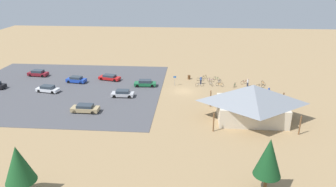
{
  "coord_description": "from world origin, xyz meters",
  "views": [
    {
      "loc": [
        -1.46,
        59.15,
        22.24
      ],
      "look_at": [
        2.84,
        4.57,
        1.2
      ],
      "focal_mm": 33.44,
      "sensor_mm": 36.0,
      "label": 1
    }
  ],
  "objects_px": {
    "bicycle_white_lone_east": "(199,85)",
    "car_green_end_stall": "(145,83)",
    "bicycle_teal_yard_left": "(201,79)",
    "visitor_at_bikes": "(248,82)",
    "bicycle_orange_edge_south": "(220,85)",
    "bicycle_orange_yard_center": "(263,83)",
    "bicycle_green_yard_right": "(217,79)",
    "bicycle_silver_edge_north": "(211,84)",
    "bicycle_blue_trailside": "(220,81)",
    "car_blue_inner_stall": "(76,80)",
    "bicycle_red_front_row": "(244,82)",
    "trash_bin": "(189,77)",
    "car_maroon_front_row": "(38,73)",
    "bicycle_green_by_bin": "(235,85)",
    "bike_pavilion": "(252,100)",
    "bicycle_black_yard_front": "(260,86)",
    "car_white_back_corner": "(48,89)",
    "lot_sign": "(175,79)",
    "visitor_by_pavilion": "(269,91)",
    "car_tan_far_end": "(85,108)",
    "pine_far_west": "(269,157)",
    "car_silver_mid_lot": "(123,93)",
    "pine_west": "(18,164)",
    "bicycle_purple_near_sign": "(211,80)",
    "visitor_near_lot": "(201,80)",
    "bicycle_yellow_back_row": "(204,77)",
    "car_red_by_curb": "(110,77)"
  },
  "relations": [
    {
      "from": "bicycle_black_yard_front",
      "to": "bicycle_orange_yard_center",
      "type": "distance_m",
      "value": 1.77
    },
    {
      "from": "bicycle_silver_edge_north",
      "to": "bicycle_blue_trailside",
      "type": "bearing_deg",
      "value": -136.66
    },
    {
      "from": "bike_pavilion",
      "to": "bicycle_green_by_bin",
      "type": "bearing_deg",
      "value": -87.39
    },
    {
      "from": "trash_bin",
      "to": "bicycle_white_lone_east",
      "type": "xyz_separation_m",
      "value": [
        -2.25,
        4.64,
        -0.07
      ]
    },
    {
      "from": "trash_bin",
      "to": "bicycle_silver_edge_north",
      "type": "height_order",
      "value": "trash_bin"
    },
    {
      "from": "bicycle_blue_trailside",
      "to": "bicycle_green_by_bin",
      "type": "distance_m",
      "value": 3.82
    },
    {
      "from": "bicycle_green_yard_right",
      "to": "bicycle_silver_edge_north",
      "type": "relative_size",
      "value": 0.8
    },
    {
      "from": "bicycle_red_front_row",
      "to": "car_blue_inner_stall",
      "type": "bearing_deg",
      "value": 3.34
    },
    {
      "from": "bicycle_white_lone_east",
      "to": "car_green_end_stall",
      "type": "bearing_deg",
      "value": 4.9
    },
    {
      "from": "car_red_by_curb",
      "to": "visitor_near_lot",
      "type": "xyz_separation_m",
      "value": [
        -20.19,
        1.02,
        0.26
      ]
    },
    {
      "from": "lot_sign",
      "to": "visitor_by_pavilion",
      "type": "distance_m",
      "value": 19.06
    },
    {
      "from": "bicycle_white_lone_east",
      "to": "car_red_by_curb",
      "type": "bearing_deg",
      "value": -7.02
    },
    {
      "from": "bicycle_white_lone_east",
      "to": "visitor_at_bikes",
      "type": "relative_size",
      "value": 1.03
    },
    {
      "from": "bicycle_white_lone_east",
      "to": "car_white_back_corner",
      "type": "relative_size",
      "value": 0.37
    },
    {
      "from": "bicycle_silver_edge_north",
      "to": "car_blue_inner_stall",
      "type": "height_order",
      "value": "car_blue_inner_stall"
    },
    {
      "from": "bicycle_teal_yard_left",
      "to": "car_maroon_front_row",
      "type": "height_order",
      "value": "car_maroon_front_row"
    },
    {
      "from": "bicycle_red_front_row",
      "to": "bicycle_green_by_bin",
      "type": "relative_size",
      "value": 0.93
    },
    {
      "from": "bicycle_silver_edge_north",
      "to": "visitor_near_lot",
      "type": "distance_m",
      "value": 2.32
    },
    {
      "from": "bicycle_orange_edge_south",
      "to": "bicycle_orange_yard_center",
      "type": "distance_m",
      "value": 9.37
    },
    {
      "from": "bicycle_teal_yard_left",
      "to": "bicycle_orange_yard_center",
      "type": "xyz_separation_m",
      "value": [
        -13.26,
        1.79,
        0.06
      ]
    },
    {
      "from": "bicycle_orange_edge_south",
      "to": "car_tan_far_end",
      "type": "xyz_separation_m",
      "value": [
        23.99,
        15.14,
        0.36
      ]
    },
    {
      "from": "bicycle_black_yard_front",
      "to": "bicycle_orange_yard_center",
      "type": "xyz_separation_m",
      "value": [
        -0.87,
        -1.55,
        0.04
      ]
    },
    {
      "from": "car_tan_far_end",
      "to": "trash_bin",
      "type": "bearing_deg",
      "value": -131.86
    },
    {
      "from": "bicycle_silver_edge_north",
      "to": "car_silver_mid_lot",
      "type": "relative_size",
      "value": 0.39
    },
    {
      "from": "bicycle_blue_trailside",
      "to": "car_blue_inner_stall",
      "type": "distance_m",
      "value": 31.14
    },
    {
      "from": "bicycle_orange_edge_south",
      "to": "bicycle_red_front_row",
      "type": "bearing_deg",
      "value": -159.65
    },
    {
      "from": "bicycle_teal_yard_left",
      "to": "visitor_at_bikes",
      "type": "distance_m",
      "value": 10.23
    },
    {
      "from": "bike_pavilion",
      "to": "bicycle_black_yard_front",
      "type": "relative_size",
      "value": 7.44
    },
    {
      "from": "bicycle_white_lone_east",
      "to": "bicycle_silver_edge_north",
      "type": "bearing_deg",
      "value": -163.83
    },
    {
      "from": "bicycle_green_by_bin",
      "to": "bicycle_yellow_back_row",
      "type": "bearing_deg",
      "value": -39.0
    },
    {
      "from": "bike_pavilion",
      "to": "car_blue_inner_stall",
      "type": "distance_m",
      "value": 38.1
    },
    {
      "from": "pine_far_west",
      "to": "bicycle_silver_edge_north",
      "type": "xyz_separation_m",
      "value": [
        4.12,
        -34.39,
        -3.92
      ]
    },
    {
      "from": "bicycle_green_by_bin",
      "to": "car_white_back_corner",
      "type": "bearing_deg",
      "value": 9.09
    },
    {
      "from": "car_maroon_front_row",
      "to": "visitor_by_pavilion",
      "type": "bearing_deg",
      "value": 170.48
    },
    {
      "from": "pine_west",
      "to": "bicycle_green_by_bin",
      "type": "distance_m",
      "value": 45.3
    },
    {
      "from": "bicycle_red_front_row",
      "to": "bicycle_teal_yard_left",
      "type": "height_order",
      "value": "bicycle_red_front_row"
    },
    {
      "from": "visitor_at_bikes",
      "to": "car_blue_inner_stall",
      "type": "bearing_deg",
      "value": 0.82
    },
    {
      "from": "lot_sign",
      "to": "bicycle_red_front_row",
      "type": "height_order",
      "value": "lot_sign"
    },
    {
      "from": "bicycle_yellow_back_row",
      "to": "car_maroon_front_row",
      "type": "relative_size",
      "value": 0.29
    },
    {
      "from": "bicycle_silver_edge_north",
      "to": "car_white_back_corner",
      "type": "relative_size",
      "value": 0.35
    },
    {
      "from": "bicycle_purple_near_sign",
      "to": "visitor_near_lot",
      "type": "xyz_separation_m",
      "value": [
        2.18,
        1.86,
        0.56
      ]
    },
    {
      "from": "bicycle_red_front_row",
      "to": "bicycle_white_lone_east",
      "type": "xyz_separation_m",
      "value": [
        9.63,
        2.3,
        -0.01
      ]
    },
    {
      "from": "bike_pavilion",
      "to": "bicycle_orange_edge_south",
      "type": "height_order",
      "value": "bike_pavilion"
    },
    {
      "from": "lot_sign",
      "to": "car_blue_inner_stall",
      "type": "height_order",
      "value": "lot_sign"
    },
    {
      "from": "trash_bin",
      "to": "car_maroon_front_row",
      "type": "height_order",
      "value": "car_maroon_front_row"
    },
    {
      "from": "bicycle_teal_yard_left",
      "to": "visitor_at_bikes",
      "type": "relative_size",
      "value": 0.94
    },
    {
      "from": "bicycle_black_yard_front",
      "to": "car_white_back_corner",
      "type": "height_order",
      "value": "car_white_back_corner"
    },
    {
      "from": "lot_sign",
      "to": "bicycle_red_front_row",
      "type": "xyz_separation_m",
      "value": [
        -14.83,
        -2.22,
        -1.03
      ]
    },
    {
      "from": "car_green_end_stall",
      "to": "visitor_by_pavilion",
      "type": "xyz_separation_m",
      "value": [
        -24.7,
        3.45,
        0.21
      ]
    },
    {
      "from": "bicycle_orange_edge_south",
      "to": "bicycle_black_yard_front",
      "type": "bearing_deg",
      "value": 179.42
    }
  ]
}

